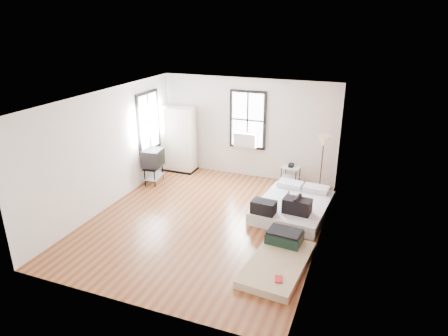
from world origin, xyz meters
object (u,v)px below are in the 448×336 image
at_px(side_table, 291,171).
at_px(floor_lamp, 323,144).
at_px(mattress_bare, 279,257).
at_px(tv_stand, 153,159).
at_px(mattress_main, 293,206).
at_px(wardrobe, 179,139).

relative_size(side_table, floor_lamp, 0.40).
height_order(mattress_bare, tv_stand, tv_stand).
distance_m(mattress_main, mattress_bare, 2.11).
height_order(floor_lamp, tv_stand, floor_lamp).
height_order(mattress_bare, wardrobe, wardrobe).
height_order(mattress_main, wardrobe, wardrobe).
xyz_separation_m(mattress_bare, floor_lamp, (0.21, 3.57, 1.19)).
xyz_separation_m(mattress_bare, wardrobe, (-3.94, 3.65, 0.84)).
distance_m(mattress_bare, side_table, 3.78).
relative_size(mattress_bare, floor_lamp, 1.24).
bearing_deg(side_table, floor_lamp, -10.72).
xyz_separation_m(mattress_main, side_table, (-0.41, 1.62, 0.23)).
bearing_deg(tv_stand, wardrobe, 72.74).
bearing_deg(floor_lamp, side_table, 169.28).
bearing_deg(floor_lamp, wardrobe, 178.83).
distance_m(mattress_main, floor_lamp, 1.90).
height_order(side_table, tv_stand, tv_stand).
bearing_deg(mattress_bare, mattress_main, 100.22).
distance_m(side_table, tv_stand, 3.75).
bearing_deg(tv_stand, mattress_main, -12.63).
bearing_deg(wardrobe, floor_lamp, -1.04).
bearing_deg(side_table, wardrobe, -178.80).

